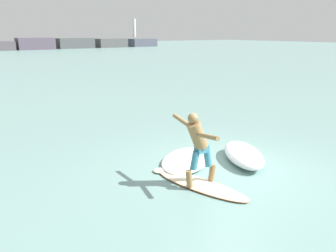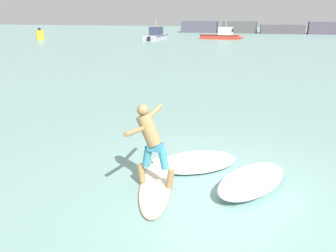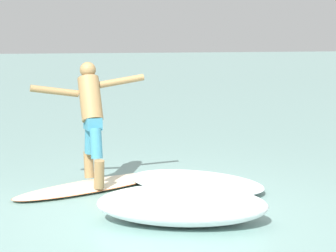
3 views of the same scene
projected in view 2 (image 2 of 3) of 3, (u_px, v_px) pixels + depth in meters
ground_plane at (213, 188)px, 6.40m from camera, size 200.00×200.00×0.00m
rock_jetty_breakwater at (315, 28)px, 59.97m from camera, size 53.81×5.02×6.05m
surfboard at (156, 184)px, 6.45m from camera, size 1.18×2.52×0.21m
surfer at (150, 139)px, 6.13m from camera, size 0.79×1.53×1.59m
fishing_boat_near_jetty at (222, 35)px, 46.95m from camera, size 6.49×2.63×2.53m
small_boat_offshore at (156, 35)px, 46.19m from camera, size 2.37×7.29×2.60m
channel_marker_buoy at (40, 35)px, 45.54m from camera, size 1.05×1.05×1.61m
wave_foam_at_tail at (196, 162)px, 7.36m from camera, size 2.19×2.02×0.16m
wave_foam_at_nose at (252, 181)px, 6.26m from camera, size 1.65×2.02×0.40m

